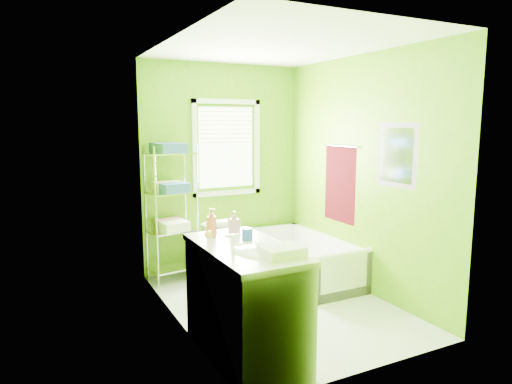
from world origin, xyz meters
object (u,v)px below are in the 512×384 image
wire_shelf_unit (172,198)px  vanity (245,298)px  bathtub (304,265)px  toilet (210,247)px

wire_shelf_unit → vanity: bearing=-90.0°
vanity → wire_shelf_unit: wire_shelf_unit is taller
vanity → wire_shelf_unit: (0.00, 2.01, 0.52)m
bathtub → wire_shelf_unit: wire_shelf_unit is taller
bathtub → toilet: size_ratio=2.11×
bathtub → vanity: size_ratio=1.32×
bathtub → vanity: bearing=-136.7°
vanity → wire_shelf_unit: size_ratio=0.74×
vanity → wire_shelf_unit: bearing=90.0°
toilet → wire_shelf_unit: wire_shelf_unit is taller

